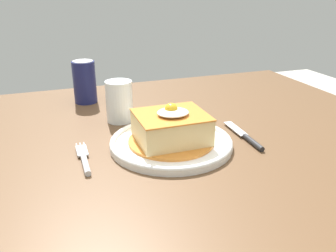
{
  "coord_description": "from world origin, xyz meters",
  "views": [
    {
      "loc": [
        -0.27,
        -0.72,
        1.08
      ],
      "look_at": [
        -0.03,
        -0.04,
        0.79
      ],
      "focal_mm": 37.91,
      "sensor_mm": 36.0,
      "label": 1
    }
  ],
  "objects": [
    {
      "name": "sandwich_meal",
      "position": [
        -0.03,
        -0.06,
        0.79
      ],
      "size": [
        0.19,
        0.19,
        0.09
      ],
      "color": "orange",
      "rests_on": "main_plate"
    },
    {
      "name": "main_plate",
      "position": [
        -0.03,
        -0.06,
        0.75
      ],
      "size": [
        0.27,
        0.27,
        0.02
      ],
      "color": "white",
      "rests_on": "dining_table"
    },
    {
      "name": "drinking_glass",
      "position": [
        -0.1,
        0.13,
        0.79
      ],
      "size": [
        0.07,
        0.07,
        0.1
      ],
      "color": "silver",
      "rests_on": "dining_table"
    },
    {
      "name": "fork",
      "position": [
        -0.22,
        -0.07,
        0.75
      ],
      "size": [
        0.02,
        0.14,
        0.01
      ],
      "color": "silver",
      "rests_on": "dining_table"
    },
    {
      "name": "dining_table",
      "position": [
        0.0,
        0.0,
        0.64
      ],
      "size": [
        1.18,
        0.95,
        0.75
      ],
      "color": "brown",
      "rests_on": "ground_plane"
    },
    {
      "name": "knife",
      "position": [
        0.14,
        -0.09,
        0.75
      ],
      "size": [
        0.02,
        0.17,
        0.01
      ],
      "color": "#262628",
      "rests_on": "dining_table"
    },
    {
      "name": "soda_can",
      "position": [
        -0.17,
        0.31,
        0.81
      ],
      "size": [
        0.07,
        0.07,
        0.12
      ],
      "color": "#191E51",
      "rests_on": "dining_table"
    }
  ]
}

